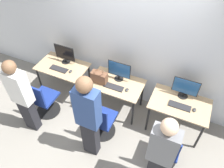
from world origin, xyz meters
name	(u,v)px	position (x,y,z in m)	size (l,w,h in m)	color
ground_plane	(109,118)	(0.00, 0.00, 0.00)	(20.00, 20.00, 0.00)	gray
wall_back	(127,39)	(0.00, 0.76, 1.40)	(12.00, 0.05, 2.80)	silver
desk_left	(63,69)	(-1.20, 0.32, 0.62)	(1.01, 0.64, 0.70)	tan
monitor_left	(65,54)	(-1.20, 0.47, 0.91)	(0.44, 0.17, 0.39)	black
keyboard_left	(59,69)	(-1.20, 0.20, 0.71)	(0.37, 0.13, 0.02)	#262628
mouse_left	(71,71)	(-0.94, 0.23, 0.72)	(0.06, 0.09, 0.03)	#333333
office_chair_left	(43,101)	(-1.22, -0.40, 0.36)	(0.48, 0.48, 0.89)	black
person_left	(22,96)	(-1.25, -0.76, 0.87)	(0.36, 0.21, 1.61)	#232328
desk_center	(116,86)	(0.00, 0.32, 0.62)	(1.01, 0.64, 0.70)	tan
monitor_center	(119,71)	(0.00, 0.45, 0.91)	(0.44, 0.17, 0.39)	black
keyboard_center	(114,87)	(0.00, 0.20, 0.71)	(0.37, 0.13, 0.02)	#262628
mouse_center	(127,90)	(0.25, 0.23, 0.72)	(0.06, 0.09, 0.03)	#333333
office_chair_center	(101,122)	(0.01, -0.37, 0.36)	(0.48, 0.48, 0.89)	black
person_center	(88,117)	(0.01, -0.74, 0.97)	(0.36, 0.23, 1.75)	#232328
desk_right	(179,107)	(1.20, 0.32, 0.62)	(1.01, 0.64, 0.70)	tan
monitor_right	(185,88)	(1.20, 0.51, 0.91)	(0.44, 0.17, 0.39)	black
keyboard_right	(180,106)	(1.20, 0.25, 0.71)	(0.37, 0.13, 0.02)	#262628
mouse_right	(194,110)	(1.44, 0.26, 0.72)	(0.06, 0.09, 0.03)	#333333
office_chair_right	(165,150)	(1.19, -0.44, 0.36)	(0.48, 0.48, 0.89)	black
person_right	(161,153)	(1.14, -0.81, 0.87)	(0.36, 0.21, 1.60)	#232328
handbag	(99,77)	(-0.30, 0.22, 0.82)	(0.30, 0.18, 0.25)	brown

